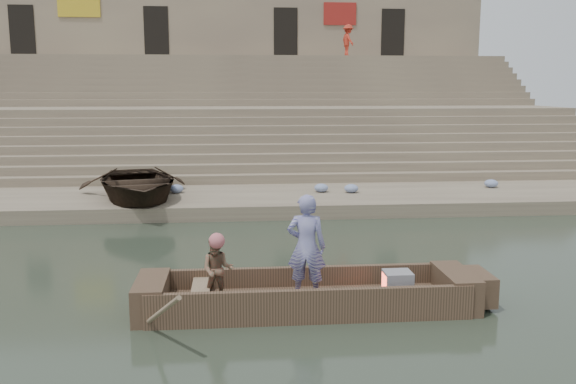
{
  "coord_description": "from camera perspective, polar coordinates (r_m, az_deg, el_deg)",
  "views": [
    {
      "loc": [
        2.02,
        -10.71,
        3.7
      ],
      "look_at": [
        3.21,
        2.56,
        1.4
      ],
      "focal_mm": 38.49,
      "sensor_mm": 36.0,
      "label": 1
    }
  ],
  "objects": [
    {
      "name": "standing_man",
      "position": [
        10.14,
        1.71,
        -5.08
      ],
      "size": [
        0.72,
        0.55,
        1.75
      ],
      "primitive_type": "imported",
      "rotation": [
        0.0,
        0.0,
        2.91
      ],
      "color": "navy",
      "rests_on": "main_rowboat"
    },
    {
      "name": "main_rowboat",
      "position": [
        10.47,
        1.74,
        -10.25
      ],
      "size": [
        5.0,
        1.3,
        0.22
      ],
      "primitive_type": "cube",
      "color": "brown",
      "rests_on": "ground"
    },
    {
      "name": "mid_landing",
      "position": [
        26.39,
        -9.53,
        4.66
      ],
      "size": [
        32.0,
        3.0,
        2.8
      ],
      "primitive_type": "cube",
      "color": "gray",
      "rests_on": "ground"
    },
    {
      "name": "beached_rowboat",
      "position": [
        18.67,
        -13.82,
        0.81
      ],
      "size": [
        4.23,
        5.22,
        0.95
      ],
      "primitive_type": "imported",
      "rotation": [
        0.0,
        0.0,
        0.23
      ],
      "color": "#2D2116",
      "rests_on": "lower_landing"
    },
    {
      "name": "rowboat_trim",
      "position": [
        10.43,
        2.92,
        -9.22
      ],
      "size": [
        6.04,
        2.63,
        1.76
      ],
      "color": "brown",
      "rests_on": "ground"
    },
    {
      "name": "rowing_man",
      "position": [
        10.11,
        -6.54,
        -7.16
      ],
      "size": [
        0.56,
        0.45,
        1.08
      ],
      "primitive_type": "imported",
      "rotation": [
        0.0,
        0.0,
        -0.07
      ],
      "color": "#25714C",
      "rests_on": "main_rowboat"
    },
    {
      "name": "ghat_steps",
      "position": [
        28.04,
        -9.29,
        5.78
      ],
      "size": [
        32.0,
        11.0,
        5.2
      ],
      "color": "gray",
      "rests_on": "ground"
    },
    {
      "name": "building_wall",
      "position": [
        37.31,
        -8.42,
        12.61
      ],
      "size": [
        32.0,
        5.07,
        11.2
      ],
      "color": "#9D896A",
      "rests_on": "ground"
    },
    {
      "name": "cloth_bundles",
      "position": [
        19.22,
        -4.5,
        0.28
      ],
      "size": [
        21.04,
        1.23,
        0.26
      ],
      "color": "#3F5999",
      "rests_on": "lower_landing"
    },
    {
      "name": "lower_landing",
      "position": [
        19.14,
        -11.09,
        -0.93
      ],
      "size": [
        32.0,
        4.0,
        0.4
      ],
      "primitive_type": "cube",
      "color": "gray",
      "rests_on": "ground"
    },
    {
      "name": "pedestrian",
      "position": [
        32.95,
        5.57,
        13.76
      ],
      "size": [
        0.82,
        1.15,
        1.61
      ],
      "primitive_type": "imported",
      "rotation": [
        0.0,
        0.0,
        1.8
      ],
      "color": "red",
      "rests_on": "upper_landing"
    },
    {
      "name": "upper_landing",
      "position": [
        33.29,
        -8.68,
        7.79
      ],
      "size": [
        32.0,
        3.0,
        5.2
      ],
      "primitive_type": "cube",
      "color": "gray",
      "rests_on": "ground"
    },
    {
      "name": "television",
      "position": [
        10.66,
        10.02,
        -8.28
      ],
      "size": [
        0.46,
        0.42,
        0.4
      ],
      "color": "gray",
      "rests_on": "main_rowboat"
    },
    {
      "name": "ground",
      "position": [
        11.51,
        -15.15,
        -9.31
      ],
      "size": [
        120.0,
        120.0,
        0.0
      ],
      "primitive_type": "plane",
      "color": "#273225",
      "rests_on": "ground"
    }
  ]
}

